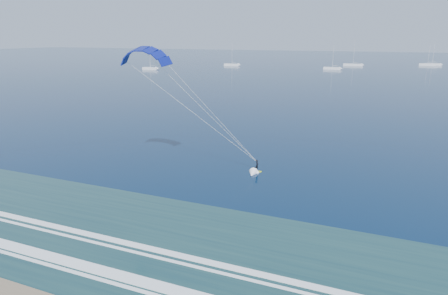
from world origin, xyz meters
name	(u,v)px	position (x,y,z in m)	size (l,w,h in m)	color
kitesurfer_rig	(202,108)	(0.09, 27.05, 8.27)	(16.11, 9.05, 16.36)	#B7CE18
sailboat_0	(150,68)	(-92.37, 158.39, 0.68)	(8.08, 2.40, 11.08)	silver
sailboat_1	(232,65)	(-64.62, 199.24, 0.69)	(8.90, 2.40, 12.19)	silver
sailboat_2	(353,65)	(-1.35, 225.53, 0.70)	(10.54, 2.40, 13.96)	silver
sailboat_3	(332,68)	(-8.45, 194.72, 0.68)	(8.48, 2.40, 11.80)	silver
sailboat_4	(432,64)	(40.12, 245.56, 0.69)	(9.35, 2.40, 12.62)	silver
sailboat_7	(428,65)	(37.57, 242.59, 0.67)	(9.04, 2.40, 11.33)	silver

